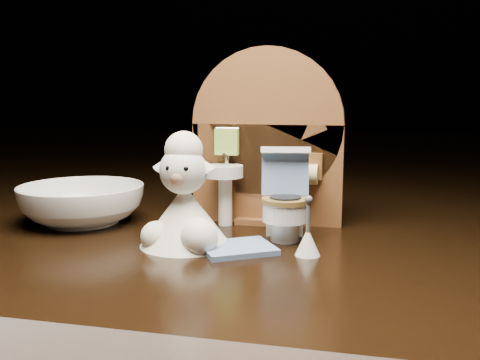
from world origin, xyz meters
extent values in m
cube|color=black|center=(0.00, 0.00, -0.05)|extent=(2.50, 2.50, 0.10)
cube|color=brown|center=(0.00, 0.07, 0.04)|extent=(0.13, 0.02, 0.09)
cylinder|color=brown|center=(0.00, 0.07, 0.09)|extent=(0.13, 0.02, 0.13)
cube|color=brown|center=(0.00, 0.07, 0.00)|extent=(0.05, 0.04, 0.01)
cylinder|color=white|center=(-0.03, 0.05, 0.02)|extent=(0.01, 0.01, 0.04)
cylinder|color=white|center=(-0.03, 0.04, 0.05)|extent=(0.03, 0.03, 0.01)
cylinder|color=silver|center=(-0.03, 0.05, 0.06)|extent=(0.00, 0.00, 0.01)
cube|color=#9CCF49|center=(-0.03, 0.05, 0.07)|extent=(0.02, 0.01, 0.02)
cube|color=brown|center=(0.04, 0.06, 0.05)|extent=(0.02, 0.01, 0.02)
cylinder|color=#D3CD82|center=(0.04, 0.05, 0.05)|extent=(0.02, 0.02, 0.02)
cylinder|color=white|center=(0.02, 0.01, 0.01)|extent=(0.02, 0.02, 0.02)
cylinder|color=white|center=(0.02, 0.00, 0.02)|extent=(0.03, 0.03, 0.01)
cylinder|color=brown|center=(0.02, 0.00, 0.03)|extent=(0.04, 0.04, 0.00)
cube|color=white|center=(0.02, 0.03, 0.02)|extent=(0.03, 0.02, 0.04)
cube|color=#6382B0|center=(0.02, 0.02, 0.05)|extent=(0.04, 0.02, 0.04)
cube|color=white|center=(0.02, 0.02, 0.07)|extent=(0.04, 0.01, 0.01)
cylinder|color=#8BA82C|center=(0.03, 0.03, 0.05)|extent=(0.01, 0.01, 0.01)
cube|color=#6382B0|center=(0.00, -0.03, 0.00)|extent=(0.06, 0.06, 0.00)
cone|color=white|center=(0.05, -0.03, 0.01)|extent=(0.02, 0.02, 0.02)
cylinder|color=#59595B|center=(0.05, -0.03, 0.03)|extent=(0.00, 0.00, 0.02)
sphere|color=#59595B|center=(0.05, -0.03, 0.04)|extent=(0.01, 0.01, 0.01)
cone|color=white|center=(-0.05, -0.02, 0.02)|extent=(0.07, 0.07, 0.05)
sphere|color=white|center=(-0.03, -0.04, 0.01)|extent=(0.03, 0.03, 0.03)
sphere|color=white|center=(-0.06, -0.03, 0.01)|extent=(0.02, 0.02, 0.02)
sphere|color=silver|center=(-0.05, -0.02, 0.06)|extent=(0.03, 0.03, 0.03)
sphere|color=tan|center=(-0.05, -0.03, 0.05)|extent=(0.01, 0.01, 0.01)
sphere|color=white|center=(-0.05, -0.02, 0.07)|extent=(0.03, 0.03, 0.03)
cone|color=silver|center=(-0.06, -0.02, 0.06)|extent=(0.02, 0.01, 0.02)
cone|color=silver|center=(-0.03, -0.02, 0.06)|extent=(0.02, 0.01, 0.02)
sphere|color=black|center=(-0.05, -0.04, 0.06)|extent=(0.00, 0.00, 0.00)
sphere|color=black|center=(-0.04, -0.04, 0.06)|extent=(0.00, 0.00, 0.00)
imported|color=white|center=(-0.16, 0.02, 0.02)|extent=(0.14, 0.14, 0.03)
camera|label=1|loc=(0.08, -0.39, 0.11)|focal=40.00mm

